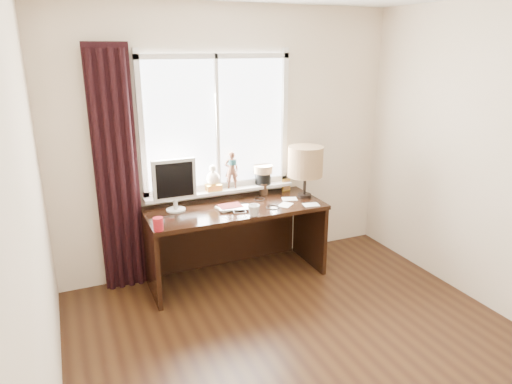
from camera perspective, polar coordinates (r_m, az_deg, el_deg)
name	(u,v)px	position (r m, az deg, el deg)	size (l,w,h in m)	color
floor	(333,376)	(3.50, 9.65, -21.75)	(3.50, 4.00, 0.00)	black
wall_back	(231,142)	(4.59, -3.19, 6.28)	(3.50, 2.60, 0.00)	beige
wall_left	(31,250)	(2.40, -26.36, -6.46)	(4.00, 2.60, 0.00)	beige
laptop	(238,208)	(4.27, -2.22, -2.03)	(0.36, 0.23, 0.03)	silver
mug	(254,210)	(4.11, -0.29, -2.26)	(0.11, 0.10, 0.11)	white
red_cup	(158,224)	(3.87, -12.13, -3.94)	(0.08, 0.08, 0.11)	maroon
window	(219,144)	(4.49, -4.71, 6.06)	(1.52, 0.20, 1.40)	white
curtain	(117,174)	(4.29, -17.02, 2.16)	(0.38, 0.09, 2.25)	black
desk	(232,227)	(4.54, -2.99, -4.34)	(1.70, 0.70, 0.75)	#331A0E
monitor	(174,182)	(4.23, -10.17, 1.25)	(0.40, 0.18, 0.49)	beige
notebook_stack	(229,207)	(4.31, -3.33, -1.88)	(0.24, 0.19, 0.03)	beige
brush_holder	(264,189)	(4.70, 0.95, 0.42)	(0.09, 0.09, 0.25)	black
icon_frame	(286,185)	(4.82, 3.81, 0.90)	(0.10, 0.04, 0.13)	gold
table_lamp	(305,162)	(4.56, 6.20, 3.74)	(0.35, 0.35, 0.52)	black
loose_papers	(295,203)	(4.47, 4.93, -1.34)	(0.40, 0.38, 0.00)	white
desk_cables	(261,204)	(4.42, 0.63, -1.50)	(0.38, 0.43, 0.01)	black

